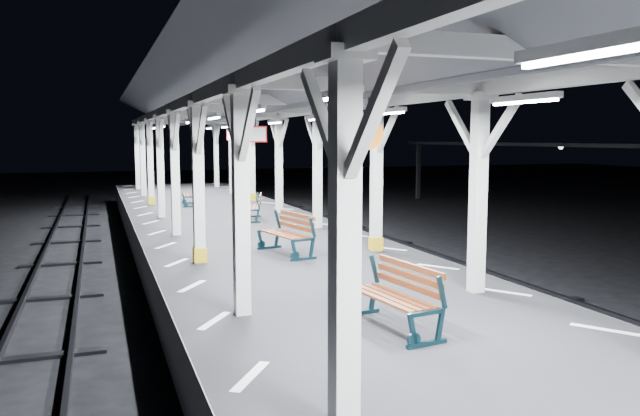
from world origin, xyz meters
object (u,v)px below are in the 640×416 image
bench_near (398,294)px  bench_mid (289,232)px  bench_extra (192,194)px  bench_far (255,206)px

bench_near → bench_mid: bearing=80.4°
bench_mid → bench_extra: size_ratio=1.15×
bench_mid → bench_far: 5.96m
bench_mid → bench_far: size_ratio=1.10×
bench_far → bench_extra: bearing=119.5°
bench_near → bench_extra: bearing=83.8°
bench_mid → bench_extra: bench_mid is taller
bench_extra → bench_far: bearing=-70.4°
bench_far → bench_extra: (-1.26, 5.02, -0.01)m
bench_near → bench_far: size_ratio=1.05×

